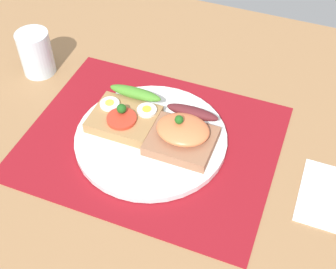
# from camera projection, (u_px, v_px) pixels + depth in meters

# --- Properties ---
(ground_plane) EXTENTS (1.20, 0.90, 0.03)m
(ground_plane) POSITION_uv_depth(u_px,v_px,m) (151.00, 148.00, 0.77)
(ground_plane) COLOR #9C7148
(placemat) EXTENTS (0.41, 0.33, 0.00)m
(placemat) POSITION_uv_depth(u_px,v_px,m) (151.00, 141.00, 0.75)
(placemat) COLOR maroon
(placemat) RESTS_ON ground_plane
(plate) EXTENTS (0.25, 0.25, 0.01)m
(plate) POSITION_uv_depth(u_px,v_px,m) (151.00, 138.00, 0.75)
(plate) COLOR white
(plate) RESTS_ON placemat
(sandwich_egg_tomato) EXTENTS (0.11, 0.10, 0.04)m
(sandwich_egg_tomato) POSITION_uv_depth(u_px,v_px,m) (126.00, 114.00, 0.76)
(sandwich_egg_tomato) COLOR #A27748
(sandwich_egg_tomato) RESTS_ON plate
(sandwich_salmon) EXTENTS (0.10, 0.10, 0.05)m
(sandwich_salmon) POSITION_uv_depth(u_px,v_px,m) (183.00, 133.00, 0.72)
(sandwich_salmon) COLOR #986749
(sandwich_salmon) RESTS_ON plate
(drinking_glass) EXTENTS (0.06, 0.06, 0.09)m
(drinking_glass) POSITION_uv_depth(u_px,v_px,m) (36.00, 53.00, 0.85)
(drinking_glass) COLOR silver
(drinking_glass) RESTS_ON ground_plane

